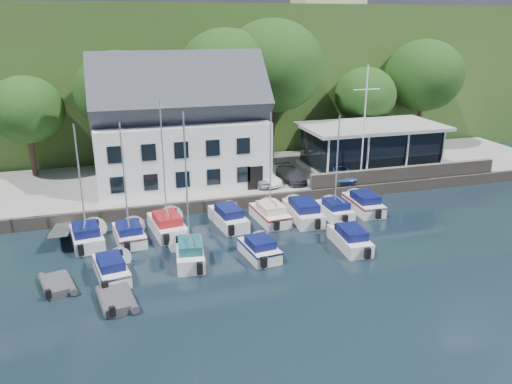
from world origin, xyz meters
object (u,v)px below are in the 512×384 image
car_blue (339,172)px  boat_r1_2 (164,171)px  flagpole (364,125)px  boat_r1_5 (303,209)px  boat_r2_2 (259,247)px  club_pavilion (371,146)px  car_dgrey (291,175)px  boat_r1_1 (125,184)px  boat_r1_4 (270,164)px  boat_r1_7 (363,202)px  boat_r1_0 (80,181)px  boat_r2_1 (187,192)px  boat_r2_3 (350,237)px  dinghy_1 (116,298)px  car_silver (259,178)px  boat_r2_0 (111,266)px  boat_r1_6 (337,164)px  harbor_building (180,132)px  boat_r1_3 (228,215)px  dinghy_0 (57,283)px  car_white (264,178)px

car_blue → boat_r1_2: (-15.77, -5.33, 2.93)m
flagpole → boat_r1_5: bearing=-147.5°
boat_r1_5 → boat_r2_2: (-5.04, -5.24, -0.09)m
club_pavilion → car_dgrey: (-8.85, -2.23, -1.45)m
flagpole → boat_r2_2: flagpole is taller
car_dgrey → boat_r1_1: bearing=-158.7°
boat_r1_4 → boat_r1_7: boat_r1_4 is taller
boat_r1_7 → boat_r1_1: bearing=-176.7°
boat_r1_0 → boat_r1_2: size_ratio=0.98×
boat_r2_1 → boat_r2_3: 11.31m
dinghy_1 → car_dgrey: bearing=35.0°
boat_r1_7 → boat_r2_1: bearing=-160.2°
car_silver → dinghy_1: car_silver is taller
car_dgrey → boat_r2_2: bearing=-122.8°
boat_r2_0 → boat_r2_1: 6.20m
car_dgrey → boat_r1_6: (1.20, -6.45, 2.64)m
harbor_building → boat_r2_0: (-6.34, -14.33, -4.67)m
car_silver → boat_r1_2: (-8.53, -5.85, 2.98)m
flagpole → boat_r2_3: (-5.98, -10.05, -5.25)m
boat_r1_3 → dinghy_0: boat_r1_3 is taller
flagpole → dinghy_0: (-24.28, -10.45, -5.64)m
car_dgrey → boat_r1_0: size_ratio=0.46×
car_blue → car_silver: bearing=177.6°
boat_r2_1 → club_pavilion: bearing=40.0°
boat_r1_3 → boat_r1_6: (8.25, -0.66, 3.47)m
boat_r2_0 → boat_r2_3: size_ratio=0.92×
boat_r1_0 → boat_r1_1: (2.77, -0.25, -0.41)m
car_white → boat_r1_6: bearing=-77.1°
car_white → boat_r2_0: 17.29m
harbor_building → boat_r1_6: 13.88m
car_silver → flagpole: (8.86, -1.54, 4.35)m
boat_r1_2 → boat_r2_3: 13.34m
boat_r1_2 → boat_r2_0: boat_r1_2 is taller
boat_r1_3 → boat_r1_6: boat_r1_6 is taller
car_white → harbor_building: bearing=138.4°
boat_r1_5 → dinghy_1: size_ratio=2.18×
boat_r1_5 → boat_r2_1: boat_r2_1 is taller
car_blue → boat_r2_2: 15.18m
car_blue → boat_r2_0: (-19.72, -10.92, -1.00)m
car_blue → boat_r1_5: car_blue is taller
boat_r1_6 → boat_r2_1: boat_r2_1 is taller
boat_r1_4 → dinghy_1: size_ratio=2.89×
club_pavilion → flagpole: size_ratio=1.33×
car_dgrey → boat_r2_2: 13.17m
boat_r1_0 → boat_r1_4: size_ratio=1.01×
flagpole → boat_r1_6: 6.88m
boat_r1_6 → dinghy_1: boat_r1_6 is taller
car_silver → car_blue: car_blue is taller
boat_r1_5 → boat_r2_0: boat_r1_5 is taller
boat_r1_6 → boat_r1_7: size_ratio=1.40×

